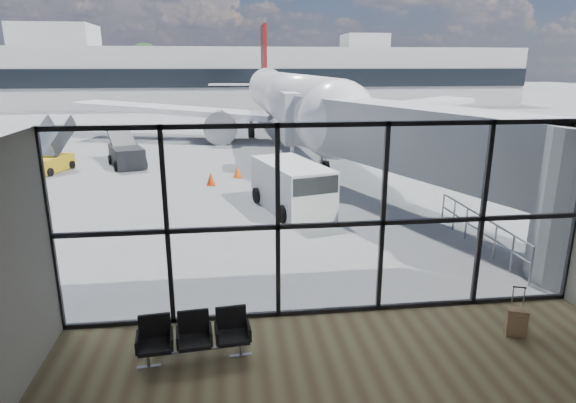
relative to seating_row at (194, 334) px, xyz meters
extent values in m
plane|color=slate|center=(3.02, 41.47, -0.54)|extent=(220.00, 220.00, 0.00)
cube|color=silver|center=(3.02, -2.53, 3.96)|extent=(12.00, 8.00, 0.02)
cube|color=white|center=(3.02, 1.47, 1.71)|extent=(12.00, 0.04, 4.50)
cube|color=black|center=(3.02, 1.47, -0.48)|extent=(12.00, 0.12, 0.10)
cube|color=black|center=(3.02, 1.47, 1.66)|extent=(12.00, 0.12, 0.10)
cube|color=black|center=(3.02, 1.47, 3.90)|extent=(12.00, 0.12, 0.10)
cube|color=black|center=(-2.98, 1.47, 1.71)|extent=(0.10, 0.12, 4.50)
cube|color=black|center=(-0.58, 1.47, 1.71)|extent=(0.10, 0.12, 4.50)
cube|color=black|center=(1.82, 1.47, 1.71)|extent=(0.10, 0.12, 4.50)
cube|color=black|center=(4.22, 1.47, 1.71)|extent=(0.10, 0.12, 4.50)
cube|color=black|center=(6.62, 1.47, 1.71)|extent=(0.10, 0.12, 4.50)
cube|color=gray|center=(7.57, 9.47, 2.46)|extent=(7.45, 14.81, 2.40)
cube|color=gray|center=(4.92, 16.47, 2.46)|extent=(2.60, 2.20, 2.60)
cylinder|color=gray|center=(4.12, 16.47, 0.36)|extent=(0.20, 0.20, 1.80)
cylinder|color=gray|center=(5.72, 16.47, 0.36)|extent=(0.20, 0.20, 1.80)
cylinder|color=black|center=(4.92, 16.47, -0.29)|extent=(1.80, 0.56, 0.56)
cylinder|color=gray|center=(8.62, 2.27, 0.01)|extent=(0.06, 0.06, 1.10)
cylinder|color=gray|center=(8.62, 3.17, 0.01)|extent=(0.06, 0.06, 1.10)
cylinder|color=gray|center=(8.62, 4.07, 0.01)|extent=(0.06, 0.06, 1.10)
cylinder|color=gray|center=(8.62, 4.97, 0.01)|extent=(0.06, 0.06, 1.10)
cylinder|color=gray|center=(8.62, 5.87, 0.01)|extent=(0.06, 0.06, 1.10)
cylinder|color=gray|center=(8.62, 6.77, 0.01)|extent=(0.06, 0.06, 1.10)
cylinder|color=gray|center=(8.62, 7.67, 0.01)|extent=(0.06, 0.06, 1.10)
cylinder|color=gray|center=(8.62, 4.97, 0.54)|extent=(0.06, 5.40, 0.06)
cylinder|color=gray|center=(8.62, 4.97, 0.06)|extent=(0.06, 5.40, 0.06)
cube|color=beige|center=(3.02, 63.47, 3.46)|extent=(80.00, 12.00, 8.00)
cube|color=black|center=(3.02, 57.37, 3.46)|extent=(80.00, 0.20, 2.40)
cube|color=beige|center=(-21.98, 63.47, 8.96)|extent=(10.00, 8.00, 3.00)
cube|color=beige|center=(21.02, 63.47, 8.46)|extent=(6.00, 6.00, 2.00)
cylinder|color=#382619|center=(-29.98, 73.47, 1.17)|extent=(0.50, 0.50, 3.42)
sphere|color=#153313|center=(-29.98, 73.47, 5.35)|extent=(6.27, 6.27, 6.27)
cylinder|color=#382619|center=(-23.98, 73.47, 0.81)|extent=(0.50, 0.50, 2.70)
sphere|color=#153313|center=(-23.98, 73.47, 4.11)|extent=(4.95, 4.95, 4.95)
cylinder|color=#382619|center=(-17.98, 73.47, 0.99)|extent=(0.50, 0.50, 3.06)
sphere|color=#153313|center=(-17.98, 73.47, 4.73)|extent=(5.61, 5.61, 5.61)
cylinder|color=#382619|center=(-11.98, 73.47, 1.17)|extent=(0.50, 0.50, 3.42)
sphere|color=#153313|center=(-11.98, 73.47, 5.35)|extent=(6.27, 6.27, 6.27)
cube|color=gray|center=(0.01, -0.12, -0.29)|extent=(2.19, 0.28, 0.04)
cube|color=black|center=(-0.73, -0.19, -0.10)|extent=(0.67, 0.63, 0.08)
cube|color=black|center=(-0.76, 0.09, 0.16)|extent=(0.62, 0.13, 0.55)
cube|color=black|center=(0.01, -0.12, -0.10)|extent=(0.67, 0.63, 0.08)
cube|color=black|center=(-0.01, 0.16, 0.16)|extent=(0.62, 0.13, 0.55)
cube|color=black|center=(0.76, -0.05, -0.10)|extent=(0.67, 0.63, 0.08)
cube|color=black|center=(0.73, 0.23, 0.16)|extent=(0.62, 0.13, 0.55)
cylinder|color=gray|center=(-0.88, -0.20, -0.41)|extent=(0.06, 0.06, 0.25)
cylinder|color=gray|center=(0.91, -0.04, -0.41)|extent=(0.06, 0.06, 0.25)
cube|color=#816448|center=(6.82, -0.03, -0.21)|extent=(0.47, 0.37, 0.61)
cube|color=#816448|center=(6.77, -0.16, -0.21)|extent=(0.34, 0.16, 0.45)
cylinder|color=gray|center=(6.75, 0.11, 0.31)|extent=(0.03, 0.03, 0.51)
cylinder|color=gray|center=(6.96, 0.03, 0.31)|extent=(0.03, 0.03, 0.51)
cube|color=black|center=(6.86, 0.07, 0.56)|extent=(0.27, 0.12, 0.02)
cylinder|color=black|center=(6.75, 0.11, -0.51)|extent=(0.06, 0.08, 0.07)
cylinder|color=black|center=(6.96, 0.03, -0.51)|extent=(0.06, 0.08, 0.07)
cylinder|color=silver|center=(5.59, 29.93, 2.60)|extent=(4.72, 31.45, 3.87)
sphere|color=silver|center=(6.02, 14.26, 2.60)|extent=(3.87, 3.87, 3.87)
cone|color=silver|center=(5.09, 48.21, 2.91)|extent=(4.04, 6.37, 3.87)
cube|color=black|center=(6.00, 14.88, 3.12)|extent=(2.33, 1.32, 0.52)
cube|color=silver|center=(-3.32, 30.73, 1.71)|extent=(16.04, 7.84, 1.24)
cylinder|color=black|center=(0.19, 28.73, 0.66)|extent=(2.29, 3.61, 2.19)
cube|color=silver|center=(1.76, 47.59, 3.01)|extent=(5.99, 2.89, 0.19)
cube|color=silver|center=(14.44, 31.21, 1.71)|extent=(15.96, 8.60, 1.24)
cylinder|color=black|center=(11.05, 29.03, 0.66)|extent=(2.29, 3.61, 2.19)
cube|color=silver|center=(8.45, 47.78, 3.01)|extent=(6.03, 3.18, 0.19)
cube|color=#65120E|center=(5.09, 48.21, 6.36)|extent=(0.42, 3.98, 6.27)
cylinder|color=gray|center=(5.96, 16.35, 0.19)|extent=(0.21, 0.21, 1.46)
cylinder|color=black|center=(5.96, 16.35, -0.17)|extent=(0.28, 0.74, 0.73)
cylinder|color=black|center=(2.65, 30.37, -0.07)|extent=(0.50, 1.02, 1.00)
cylinder|color=black|center=(8.50, 30.53, -0.07)|extent=(0.50, 1.02, 1.00)
cube|color=silver|center=(3.26, 10.01, 0.42)|extent=(3.05, 4.76, 1.91)
cube|color=black|center=(3.70, 8.44, 0.94)|extent=(2.06, 1.60, 0.67)
cylinder|color=black|center=(2.73, 8.37, -0.20)|extent=(0.41, 0.71, 0.67)
cylinder|color=black|center=(4.57, 8.89, -0.20)|extent=(0.41, 0.71, 0.67)
cylinder|color=black|center=(1.94, 11.12, -0.20)|extent=(0.41, 0.71, 0.67)
cylinder|color=black|center=(3.78, 11.65, -0.20)|extent=(0.41, 0.71, 0.67)
cube|color=black|center=(-5.06, 19.77, 0.07)|extent=(2.59, 3.63, 1.10)
cube|color=black|center=(-5.52, 21.00, 0.89)|extent=(2.19, 3.03, 1.13)
cylinder|color=black|center=(-5.40, 18.47, -0.26)|extent=(0.40, 0.59, 0.55)
cylinder|color=black|center=(-3.96, 19.00, -0.26)|extent=(0.40, 0.59, 0.55)
cylinder|color=black|center=(-6.17, 20.53, -0.26)|extent=(0.40, 0.59, 0.55)
cylinder|color=black|center=(-4.72, 21.07, -0.26)|extent=(0.40, 0.59, 0.55)
cube|color=gold|center=(-9.13, 18.78, -0.09)|extent=(2.29, 3.13, 0.80)
cube|color=gray|center=(-8.92, 19.55, 1.06)|extent=(1.96, 2.56, 1.48)
cylinder|color=black|center=(-10.17, 18.03, -0.32)|extent=(0.31, 0.48, 0.44)
cylinder|color=black|center=(-8.63, 17.60, -0.32)|extent=(0.31, 0.48, 0.44)
cylinder|color=black|center=(-9.64, 19.95, -0.32)|extent=(0.31, 0.48, 0.44)
cylinder|color=black|center=(-8.09, 19.53, -0.32)|extent=(0.31, 0.48, 0.44)
cube|color=red|center=(-0.12, 14.54, -0.52)|extent=(0.45, 0.45, 0.03)
cone|color=red|center=(-0.12, 14.54, -0.22)|extent=(0.43, 0.43, 0.64)
cube|color=#FF5F0D|center=(1.20, 16.06, -0.52)|extent=(0.44, 0.44, 0.03)
cone|color=#FF5F0D|center=(1.20, 16.06, -0.22)|extent=(0.42, 0.42, 0.63)
cube|color=orange|center=(6.23, 17.94, -0.53)|extent=(0.39, 0.39, 0.03)
cone|color=orange|center=(6.23, 17.94, -0.26)|extent=(0.37, 0.37, 0.55)
camera|label=1|loc=(0.80, -8.59, 5.12)|focal=30.00mm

